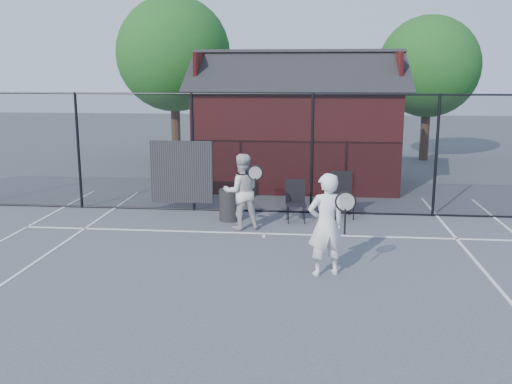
# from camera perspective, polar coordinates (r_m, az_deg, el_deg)

# --- Properties ---
(ground) EXTENTS (80.00, 80.00, 0.00)m
(ground) POSITION_cam_1_polar(r_m,az_deg,el_deg) (9.76, -0.64, -9.04)
(ground) COLOR #42484B
(ground) RESTS_ON ground
(court_lines) EXTENTS (11.02, 18.00, 0.01)m
(court_lines) POSITION_cam_1_polar(r_m,az_deg,el_deg) (8.54, -1.65, -12.14)
(court_lines) COLOR silver
(court_lines) RESTS_ON ground
(fence) EXTENTS (22.04, 3.00, 3.00)m
(fence) POSITION_cam_1_polar(r_m,az_deg,el_deg) (14.26, 0.36, 3.65)
(fence) COLOR black
(fence) RESTS_ON ground
(clubhouse) EXTENTS (6.50, 4.36, 4.19)m
(clubhouse) POSITION_cam_1_polar(r_m,az_deg,el_deg) (18.16, 4.10, 5.89)
(clubhouse) COLOR maroon
(clubhouse) RESTS_ON ground
(tree_left) EXTENTS (4.48, 4.48, 6.44)m
(tree_left) POSITION_cam_1_polar(r_m,az_deg,el_deg) (23.24, -8.23, 13.47)
(tree_left) COLOR black
(tree_left) RESTS_ON ground
(tree_right) EXTENTS (3.97, 3.97, 5.70)m
(tree_right) POSITION_cam_1_polar(r_m,az_deg,el_deg) (23.98, 16.89, 11.89)
(tree_right) COLOR black
(tree_right) RESTS_ON ground
(player_front) EXTENTS (0.87, 0.70, 1.81)m
(player_front) POSITION_cam_1_polar(r_m,az_deg,el_deg) (9.92, 7.02, -3.25)
(player_front) COLOR white
(player_front) RESTS_ON ground
(player_back) EXTENTS (1.01, 0.87, 1.72)m
(player_back) POSITION_cam_1_polar(r_m,az_deg,el_deg) (12.82, -1.45, 0.05)
(player_back) COLOR silver
(player_back) RESTS_ON ground
(chair_left) EXTENTS (0.52, 0.54, 0.97)m
(chair_left) POSITION_cam_1_polar(r_m,az_deg,el_deg) (13.50, 4.02, -1.01)
(chair_left) COLOR black
(chair_left) RESTS_ON ground
(chair_right) EXTENTS (0.62, 0.63, 1.10)m
(chair_right) POSITION_cam_1_polar(r_m,az_deg,el_deg) (13.99, 8.69, -0.39)
(chair_right) COLOR black
(chair_right) RESTS_ON ground
(waste_bin) EXTENTS (0.55, 0.55, 0.76)m
(waste_bin) POSITION_cam_1_polar(r_m,az_deg,el_deg) (13.66, -2.62, -1.29)
(waste_bin) COLOR black
(waste_bin) RESTS_ON ground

